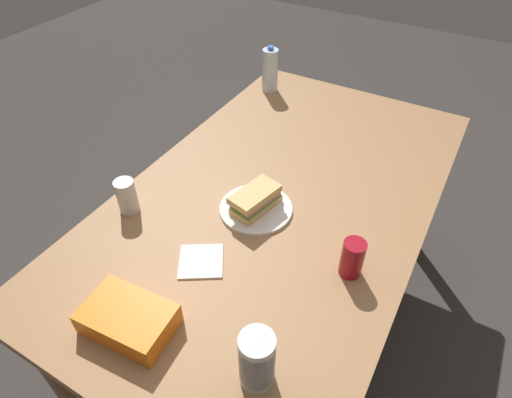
% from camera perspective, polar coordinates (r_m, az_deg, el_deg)
% --- Properties ---
extents(ground_plane, '(8.00, 8.00, 0.00)m').
position_cam_1_polar(ground_plane, '(2.09, 2.35, -14.79)').
color(ground_plane, '#383330').
extents(dining_table, '(1.72, 1.00, 0.75)m').
position_cam_1_polar(dining_table, '(1.58, 3.02, -1.42)').
color(dining_table, '#9E7047').
rests_on(dining_table, ground_plane).
extents(paper_plate, '(0.25, 0.25, 0.01)m').
position_cam_1_polar(paper_plate, '(1.45, -0.00, -1.29)').
color(paper_plate, white).
rests_on(paper_plate, dining_table).
extents(sandwich, '(0.20, 0.13, 0.08)m').
position_cam_1_polar(sandwich, '(1.42, -0.05, -0.02)').
color(sandwich, '#DBB26B').
rests_on(sandwich, paper_plate).
extents(soda_can_red, '(0.07, 0.07, 0.12)m').
position_cam_1_polar(soda_can_red, '(1.26, 12.65, -7.67)').
color(soda_can_red, maroon).
rests_on(soda_can_red, dining_table).
extents(chip_bag, '(0.17, 0.24, 0.07)m').
position_cam_1_polar(chip_bag, '(1.19, -16.56, -15.01)').
color(chip_bag, orange).
rests_on(chip_bag, dining_table).
extents(water_bottle_tall, '(0.07, 0.07, 0.22)m').
position_cam_1_polar(water_bottle_tall, '(2.11, 1.88, 16.71)').
color(water_bottle_tall, silver).
rests_on(water_bottle_tall, dining_table).
extents(plastic_cup_stack, '(0.08, 0.08, 0.17)m').
position_cam_1_polar(plastic_cup_stack, '(1.03, 0.12, -20.53)').
color(plastic_cup_stack, silver).
rests_on(plastic_cup_stack, dining_table).
extents(soda_can_silver, '(0.07, 0.07, 0.12)m').
position_cam_1_polar(soda_can_silver, '(1.48, -16.77, 0.36)').
color(soda_can_silver, silver).
rests_on(soda_can_silver, dining_table).
extents(paper_napkin, '(0.18, 0.18, 0.01)m').
position_cam_1_polar(paper_napkin, '(1.31, -7.30, -8.18)').
color(paper_napkin, white).
rests_on(paper_napkin, dining_table).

